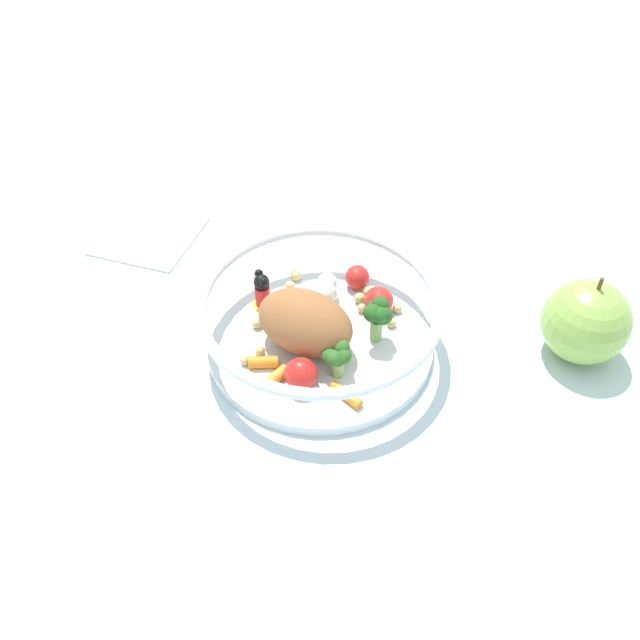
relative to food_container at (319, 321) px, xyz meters
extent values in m
plane|color=silver|center=(-0.02, 0.01, -0.03)|extent=(2.40, 2.40, 0.00)
cylinder|color=white|center=(0.00, 0.00, -0.03)|extent=(0.22, 0.22, 0.01)
torus|color=white|center=(0.00, 0.00, 0.02)|extent=(0.23, 0.23, 0.01)
ellipsoid|color=#935B33|center=(-0.01, -0.01, 0.01)|extent=(0.11, 0.10, 0.06)
cylinder|color=#8EB766|center=(0.02, -0.05, -0.01)|extent=(0.01, 0.01, 0.02)
sphere|color=#2D6023|center=(0.02, -0.05, 0.00)|extent=(0.02, 0.02, 0.02)
sphere|color=#2D6023|center=(0.02, -0.04, 0.01)|extent=(0.02, 0.02, 0.02)
sphere|color=#2D6023|center=(0.02, -0.04, 0.00)|extent=(0.01, 0.01, 0.01)
sphere|color=#2D6023|center=(0.01, -0.05, 0.00)|extent=(0.02, 0.02, 0.02)
sphere|color=#2D6023|center=(0.02, -0.05, 0.00)|extent=(0.01, 0.01, 0.01)
sphere|color=#2D6023|center=(0.02, -0.05, 0.00)|extent=(0.01, 0.01, 0.01)
cylinder|color=#7FAD5B|center=(0.05, 0.00, -0.01)|extent=(0.01, 0.01, 0.02)
sphere|color=#23561E|center=(0.06, 0.00, 0.01)|extent=(0.02, 0.02, 0.02)
sphere|color=#23561E|center=(0.06, 0.01, 0.02)|extent=(0.02, 0.02, 0.02)
sphere|color=#23561E|center=(0.05, 0.00, 0.01)|extent=(0.02, 0.02, 0.02)
sphere|color=#23561E|center=(0.05, 0.00, 0.02)|extent=(0.02, 0.02, 0.02)
sphere|color=#23561E|center=(0.06, -0.01, 0.02)|extent=(0.02, 0.02, 0.02)
sphere|color=white|center=(0.00, 0.05, -0.01)|extent=(0.02, 0.02, 0.02)
sphere|color=white|center=(0.00, 0.06, 0.00)|extent=(0.02, 0.02, 0.02)
sphere|color=white|center=(0.00, 0.05, -0.01)|extent=(0.02, 0.02, 0.02)
sphere|color=white|center=(-0.01, 0.04, -0.01)|extent=(0.03, 0.03, 0.03)
sphere|color=white|center=(0.00, 0.04, -0.01)|extent=(0.03, 0.03, 0.03)
cube|color=yellow|center=(-0.06, 0.04, -0.02)|extent=(0.02, 0.02, 0.00)
cylinder|color=red|center=(-0.06, 0.04, -0.01)|extent=(0.02, 0.02, 0.02)
sphere|color=black|center=(-0.06, 0.04, 0.01)|extent=(0.02, 0.02, 0.02)
sphere|color=black|center=(-0.06, 0.05, 0.01)|extent=(0.01, 0.01, 0.01)
sphere|color=black|center=(-0.06, 0.03, 0.01)|extent=(0.01, 0.01, 0.01)
cylinder|color=orange|center=(-0.03, -0.06, -0.02)|extent=(0.02, 0.03, 0.01)
cylinder|color=orange|center=(-0.05, -0.04, -0.02)|extent=(0.03, 0.01, 0.01)
cylinder|color=orange|center=(0.03, -0.07, -0.02)|extent=(0.03, 0.03, 0.01)
sphere|color=red|center=(0.03, 0.08, -0.01)|extent=(0.03, 0.03, 0.03)
sphere|color=red|center=(0.06, 0.04, -0.01)|extent=(0.03, 0.03, 0.03)
sphere|color=red|center=(-0.01, -0.06, -0.01)|extent=(0.03, 0.03, 0.03)
sphere|color=#D1B775|center=(-0.03, 0.07, -0.02)|extent=(0.01, 0.01, 0.01)
sphere|color=tan|center=(0.08, 0.04, -0.02)|extent=(0.01, 0.01, 0.01)
sphere|color=#D1B775|center=(-0.03, 0.08, -0.02)|extent=(0.01, 0.01, 0.01)
sphere|color=#D1B775|center=(-0.06, 0.01, -0.02)|extent=(0.01, 0.01, 0.01)
sphere|color=tan|center=(-0.06, -0.04, -0.02)|extent=(0.01, 0.01, 0.01)
sphere|color=tan|center=(0.07, 0.02, -0.02)|extent=(0.01, 0.01, 0.01)
sphere|color=tan|center=(0.04, 0.04, -0.02)|extent=(0.01, 0.01, 0.01)
sphere|color=tan|center=(0.05, 0.06, -0.02)|extent=(0.01, 0.01, 0.01)
sphere|color=tan|center=(0.04, 0.05, -0.02)|extent=(0.01, 0.01, 0.01)
sphere|color=#D1B775|center=(-0.05, -0.03, -0.02)|extent=(0.01, 0.01, 0.01)
sphere|color=#8CB74C|center=(0.25, 0.01, 0.01)|extent=(0.08, 0.08, 0.08)
cylinder|color=brown|center=(0.25, 0.01, 0.05)|extent=(0.00, 0.00, 0.01)
cube|color=white|center=(-0.21, 0.16, -0.03)|extent=(0.13, 0.13, 0.01)
camera|label=1|loc=(0.03, -0.44, 0.43)|focal=37.42mm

